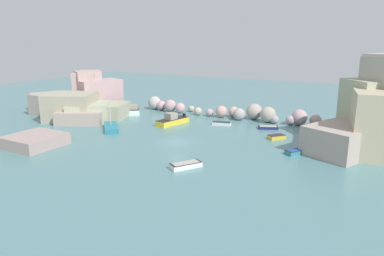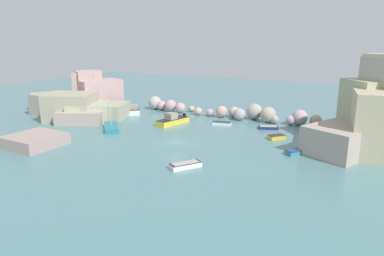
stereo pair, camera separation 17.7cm
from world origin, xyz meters
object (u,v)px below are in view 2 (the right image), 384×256
Objects in this scene: moored_boat_6 at (277,137)px; stone_dock at (35,140)px; moored_boat_3 at (111,127)px; moored_boat_5 at (172,120)px; moored_boat_4 at (134,110)px; moored_boat_7 at (222,123)px; moored_boat_1 at (268,127)px; moored_boat_2 at (185,165)px; moored_boat_0 at (297,152)px.

stone_dock is at bearing 165.27° from moored_boat_6.
moored_boat_6 is (23.98, 6.96, -0.06)m from moored_boat_3.
stone_dock is 1.01× the size of moored_boat_5.
moored_boat_4 is 18.18m from moored_boat_7.
moored_boat_7 is at bearing 53.36° from stone_dock.
moored_boat_3 reaches higher than moored_boat_5.
stone_dock is 1.93× the size of moored_boat_1.
moored_boat_2 is at bearing 7.86° from moored_boat_4.
moored_boat_1 is 15.45m from moored_boat_5.
stone_dock reaches higher than moored_boat_7.
moored_boat_4 is (-25.58, -0.76, 0.43)m from moored_boat_1.
moored_boat_7 is at bearing -87.90° from moored_boat_0.
moored_boat_4 is at bearing 158.86° from moored_boat_1.
moored_boat_7 is (7.37, 3.33, -0.37)m from moored_boat_5.
moored_boat_5 is (-14.77, -4.49, 0.41)m from moored_boat_1.
stone_dock is 1.13× the size of moored_boat_3.
moored_boat_0 is 28.05m from moored_boat_3.
moored_boat_2 is 0.83× the size of moored_boat_4.
moored_boat_2 is at bearing 91.33° from moored_boat_7.
moored_boat_6 is at bearing -107.79° from moored_boat_0.
moored_boat_2 is at bearing 20.53° from moored_boat_3.
moored_boat_3 is at bearing -27.70° from moored_boat_5.
moored_boat_6 is at bearing 41.05° from moored_boat_4.
moored_boat_6 is (2.71, -5.06, 0.06)m from moored_boat_1.
moored_boat_4 is (-22.73, 20.35, 0.36)m from moored_boat_2.
moored_boat_4 reaches higher than moored_boat_0.
moored_boat_0 is at bearing 23.11° from stone_dock.
moored_boat_1 is (-6.73, 10.41, -0.05)m from moored_boat_0.
moored_boat_7 is at bearing 84.85° from moored_boat_3.
moored_boat_0 is 6.69m from moored_boat_6.
stone_dock is 21.19m from moored_boat_5.
moored_boat_5 reaches higher than moored_boat_0.
moored_boat_1 is at bearing 76.26° from moored_boat_3.
moored_boat_4 is (-32.31, 9.65, 0.38)m from moored_boat_0.
moored_boat_3 is 1.76× the size of moored_boat_7.
moored_boat_3 is (2.78, 11.53, -0.41)m from stone_dock.
moored_boat_3 is 24.97m from moored_boat_6.
moored_boat_7 is (18.18, -0.40, -0.39)m from moored_boat_4.
moored_boat_3 is at bearing 26.51° from moored_boat_7.
moored_boat_2 is 0.58× the size of moored_boat_5.
moored_boat_2 is at bearing -158.48° from moored_boat_6.
moored_boat_5 reaches higher than moored_boat_7.
moored_boat_5 is at bearing 95.98° from moored_boat_3.
stone_dock is 22.84m from moored_boat_4.
moored_boat_3 reaches higher than stone_dock.
moored_boat_5 is (6.50, 7.52, 0.29)m from moored_boat_3.
moored_boat_3 is (-21.27, -12.02, 0.12)m from moored_boat_1.
moored_boat_0 is 14.36m from moored_boat_2.
moored_boat_4 reaches higher than moored_boat_2.
moored_boat_3 reaches higher than moored_boat_2.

